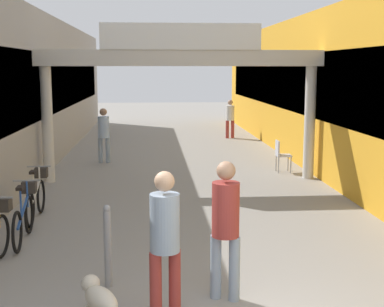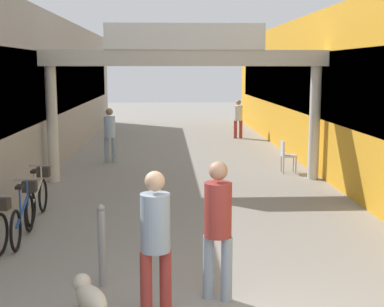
% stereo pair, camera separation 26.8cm
% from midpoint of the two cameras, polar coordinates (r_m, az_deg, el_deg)
% --- Properties ---
extents(storefront_left, '(3.00, 26.00, 4.38)m').
position_cam_midpoint_polar(storefront_left, '(16.44, -18.71, 6.27)').
color(storefront_left, '#9E9993').
rests_on(storefront_left, ground_plane).
extents(storefront_right, '(3.00, 26.00, 4.38)m').
position_cam_midpoint_polar(storefront_right, '(16.81, 17.17, 6.40)').
color(storefront_right, gold).
rests_on(storefront_right, ground_plane).
extents(arcade_sign_gateway, '(7.40, 0.47, 3.96)m').
position_cam_midpoint_polar(arcade_sign_gateway, '(13.53, -0.20, 8.83)').
color(arcade_sign_gateway, beige).
rests_on(arcade_sign_gateway, ground_plane).
extents(pedestrian_with_dog, '(0.44, 0.44, 1.74)m').
position_cam_midpoint_polar(pedestrian_with_dog, '(6.14, -2.67, -8.69)').
color(pedestrian_with_dog, '#99332D').
rests_on(pedestrian_with_dog, ground_plane).
extents(pedestrian_companion, '(0.45, 0.45, 1.76)m').
position_cam_midpoint_polar(pedestrian_companion, '(6.62, 3.94, -7.23)').
color(pedestrian_companion, '#8C9EB2').
rests_on(pedestrian_companion, ground_plane).
extents(pedestrian_carrying_crate, '(0.40, 0.40, 1.67)m').
position_cam_midpoint_polar(pedestrian_carrying_crate, '(16.45, -8.30, 2.33)').
color(pedestrian_carrying_crate, '#8C9EB2').
rests_on(pedestrian_carrying_crate, ground_plane).
extents(pedestrian_elderly_walking, '(0.42, 0.42, 1.57)m').
position_cam_midpoint_polar(pedestrian_elderly_walking, '(22.06, 5.30, 3.94)').
color(pedestrian_elderly_walking, '#99332D').
rests_on(pedestrian_elderly_walking, ground_plane).
extents(dog_on_leash, '(0.56, 0.74, 0.53)m').
position_cam_midpoint_polar(dog_on_leash, '(6.30, -9.65, -14.86)').
color(dog_on_leash, beige).
rests_on(dog_on_leash, ground_plane).
extents(bicycle_blue_third, '(0.46, 1.69, 0.98)m').
position_cam_midpoint_polar(bicycle_blue_third, '(9.47, -16.71, -6.18)').
color(bicycle_blue_third, black).
rests_on(bicycle_blue_third, ground_plane).
extents(bicycle_silver_farthest, '(0.46, 1.69, 0.98)m').
position_cam_midpoint_polar(bicycle_silver_farthest, '(10.76, -15.40, -4.31)').
color(bicycle_silver_farthest, black).
rests_on(bicycle_silver_farthest, ground_plane).
extents(bollard_post_metal, '(0.10, 0.10, 1.12)m').
position_cam_midpoint_polar(bollard_post_metal, '(7.23, -8.54, -9.59)').
color(bollard_post_metal, gray).
rests_on(bollard_post_metal, ground_plane).
extents(cafe_chair_aluminium_nearer, '(0.41, 0.41, 0.89)m').
position_cam_midpoint_polar(cafe_chair_aluminium_nearer, '(14.98, 10.50, 0.01)').
color(cafe_chair_aluminium_nearer, gray).
rests_on(cafe_chair_aluminium_nearer, ground_plane).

